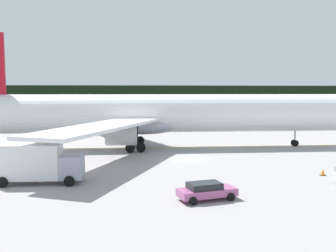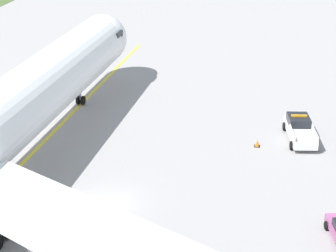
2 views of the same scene
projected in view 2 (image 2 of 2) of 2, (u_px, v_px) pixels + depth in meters
ground at (107, 204)px, 40.17m from camera, size 320.00×320.00×0.00m
ops_pickup_truck at (300, 129)px, 49.50m from camera, size 5.97×3.07×1.94m
apron_cone at (257, 143)px, 48.37m from camera, size 0.50×0.50×0.63m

